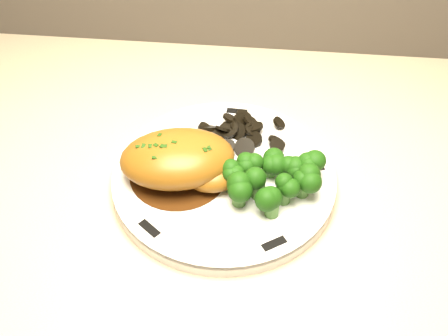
# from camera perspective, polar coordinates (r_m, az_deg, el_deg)

# --- Properties ---
(plate) EXTENTS (0.33, 0.33, 0.02)m
(plate) POSITION_cam_1_polar(r_m,az_deg,el_deg) (0.64, 0.00, -1.15)
(plate) COLOR white
(plate) RESTS_ON counter
(rim_accent_0) EXTENTS (0.03, 0.01, 0.00)m
(rim_accent_0) POSITION_cam_1_polar(r_m,az_deg,el_deg) (0.71, 1.32, 5.76)
(rim_accent_0) COLOR black
(rim_accent_0) RESTS_ON plate
(rim_accent_1) EXTENTS (0.02, 0.03, 0.00)m
(rim_accent_1) POSITION_cam_1_polar(r_m,az_deg,el_deg) (0.67, -8.37, 2.45)
(rim_accent_1) COLOR black
(rim_accent_1) RESTS_ON plate
(rim_accent_2) EXTENTS (0.03, 0.02, 0.00)m
(rim_accent_2) POSITION_cam_1_polar(r_m,az_deg,el_deg) (0.59, -7.59, -6.13)
(rim_accent_2) COLOR black
(rim_accent_2) RESTS_ON plate
(rim_accent_3) EXTENTS (0.03, 0.02, 0.00)m
(rim_accent_3) POSITION_cam_1_polar(r_m,az_deg,el_deg) (0.57, 5.11, -7.68)
(rim_accent_3) COLOR black
(rim_accent_3) RESTS_ON plate
(rim_accent_4) EXTENTS (0.02, 0.03, 0.00)m
(rim_accent_4) POSITION_cam_1_polar(r_m,az_deg,el_deg) (0.65, 9.52, 0.56)
(rim_accent_4) COLOR black
(rim_accent_4) RESTS_ON plate
(gravy_pool) EXTENTS (0.11, 0.11, 0.00)m
(gravy_pool) POSITION_cam_1_polar(r_m,az_deg,el_deg) (0.63, -4.62, -0.60)
(gravy_pool) COLOR #3D1F0B
(gravy_pool) RESTS_ON plate
(chicken_breast) EXTENTS (0.14, 0.11, 0.05)m
(chicken_breast) POSITION_cam_1_polar(r_m,az_deg,el_deg) (0.61, -4.34, 0.77)
(chicken_breast) COLOR #965D1A
(chicken_breast) RESTS_ON plate
(mushroom_pile) EXTENTS (0.09, 0.07, 0.02)m
(mushroom_pile) POSITION_cam_1_polar(r_m,az_deg,el_deg) (0.67, 1.66, 3.39)
(mushroom_pile) COLOR black
(mushroom_pile) RESTS_ON plate
(broccoli_florets) EXTENTS (0.11, 0.08, 0.04)m
(broccoli_florets) POSITION_cam_1_polar(r_m,az_deg,el_deg) (0.60, 4.85, -1.10)
(broccoli_florets) COLOR #4C8036
(broccoli_florets) RESTS_ON plate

